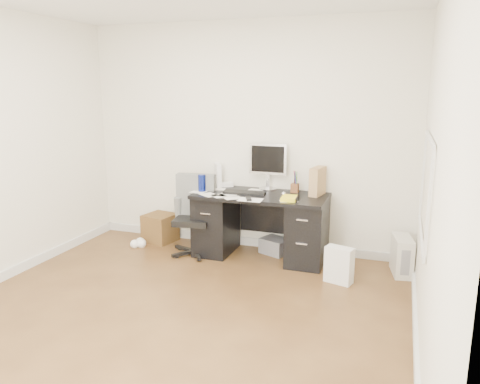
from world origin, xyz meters
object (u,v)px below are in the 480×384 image
at_px(keyboard, 245,193).
at_px(office_chair, 193,216).
at_px(desk, 260,224).
at_px(wicker_basket, 160,228).
at_px(lcd_monitor, 268,166).
at_px(pc_tower, 402,256).

height_order(keyboard, office_chair, office_chair).
xyz_separation_m(desk, office_chair, (-0.77, -0.17, 0.07)).
distance_m(keyboard, wicker_basket, 1.34).
xyz_separation_m(lcd_monitor, pc_tower, (1.55, -0.25, -0.83)).
relative_size(keyboard, wicker_basket, 1.35).
distance_m(lcd_monitor, pc_tower, 1.77).
distance_m(office_chair, wicker_basket, 0.74).
distance_m(desk, office_chair, 0.79).
relative_size(desk, lcd_monitor, 2.68).
xyz_separation_m(keyboard, pc_tower, (1.74, 0.05, -0.56)).
xyz_separation_m(keyboard, wicker_basket, (-1.20, 0.16, -0.59)).
bearing_deg(keyboard, wicker_basket, 166.25).
height_order(keyboard, pc_tower, keyboard).
bearing_deg(pc_tower, desk, 169.85).
bearing_deg(keyboard, office_chair, -173.37).
height_order(lcd_monitor, wicker_basket, lcd_monitor).
bearing_deg(lcd_monitor, wicker_basket, -175.01).
bearing_deg(wicker_basket, office_chair, -25.92).
bearing_deg(wicker_basket, desk, -5.05).
distance_m(desk, keyboard, 0.41).
bearing_deg(lcd_monitor, keyboard, -123.36).
bearing_deg(office_chair, lcd_monitor, 19.57).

